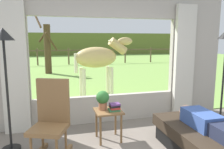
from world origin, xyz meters
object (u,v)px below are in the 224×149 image
object	(u,v)px
recliner_sofa	(207,144)
side_table	(108,116)
horse	(99,58)
reclining_person	(211,125)
potted_plant	(103,99)
book_stack	(115,107)
pasture_tree	(47,48)
rocking_chair	(51,119)
floor_lamp_left	(4,53)

from	to	relation	value
recliner_sofa	side_table	size ratio (longest dim) A/B	3.30
horse	reclining_person	bearing A→B (deg)	4.78
recliner_sofa	potted_plant	bearing A→B (deg)	143.43
recliner_sofa	horse	xyz separation A→B (m)	(-0.76, 3.82, 0.94)
book_stack	potted_plant	bearing A→B (deg)	144.48
side_table	pasture_tree	bearing A→B (deg)	97.97
potted_plant	book_stack	world-z (taller)	potted_plant
potted_plant	pasture_tree	distance (m)	7.87
reclining_person	rocking_chair	size ratio (longest dim) A/B	1.28
book_stack	pasture_tree	xyz separation A→B (m)	(-1.19, 7.90, 0.71)
floor_lamp_left	reclining_person	bearing A→B (deg)	-20.77
book_stack	horse	bearing A→B (deg)	83.12
recliner_sofa	reclining_person	xyz separation A→B (m)	(0.00, -0.05, 0.30)
side_table	pasture_tree	size ratio (longest dim) A/B	0.18
recliner_sofa	potted_plant	size ratio (longest dim) A/B	5.36
side_table	recliner_sofa	bearing A→B (deg)	-37.55
floor_lamp_left	horse	bearing A→B (deg)	55.12
book_stack	horse	distance (m)	3.03
side_table	book_stack	xyz separation A→B (m)	(0.09, -0.06, 0.15)
book_stack	floor_lamp_left	xyz separation A→B (m)	(-1.62, 0.12, 0.91)
horse	side_table	bearing A→B (deg)	-15.16
recliner_sofa	rocking_chair	size ratio (longest dim) A/B	1.53
side_table	floor_lamp_left	world-z (taller)	floor_lamp_left
book_stack	reclining_person	bearing A→B (deg)	-39.37
side_table	horse	xyz separation A→B (m)	(0.45, 2.89, 0.73)
reclining_person	side_table	world-z (taller)	reclining_person
side_table	floor_lamp_left	bearing A→B (deg)	177.83
rocking_chair	potted_plant	bearing A→B (deg)	43.15
rocking_chair	horse	world-z (taller)	horse
recliner_sofa	book_stack	xyz separation A→B (m)	(-1.12, 0.87, 0.36)
potted_plant	book_stack	distance (m)	0.24
side_table	horse	world-z (taller)	horse
reclining_person	book_stack	size ratio (longest dim) A/B	7.86
potted_plant	floor_lamp_left	distance (m)	1.65
floor_lamp_left	horse	xyz separation A→B (m)	(1.97, 2.83, -0.34)
horse	pasture_tree	size ratio (longest dim) A/B	0.62
rocking_chair	potted_plant	size ratio (longest dim) A/B	3.50
floor_lamp_left	horse	size ratio (longest dim) A/B	1.02
rocking_chair	pasture_tree	bearing A→B (deg)	113.38
recliner_sofa	potted_plant	distance (m)	1.70
recliner_sofa	rocking_chair	distance (m)	2.25
reclining_person	rocking_chair	distance (m)	2.24
rocking_chair	book_stack	size ratio (longest dim) A/B	6.15
reclining_person	side_table	size ratio (longest dim) A/B	2.75
recliner_sofa	rocking_chair	bearing A→B (deg)	163.48
horse	floor_lamp_left	bearing A→B (deg)	-41.25
rocking_chair	pasture_tree	distance (m)	8.14
pasture_tree	floor_lamp_left	bearing A→B (deg)	-93.15
reclining_person	floor_lamp_left	world-z (taller)	floor_lamp_left
recliner_sofa	side_table	bearing A→B (deg)	143.39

